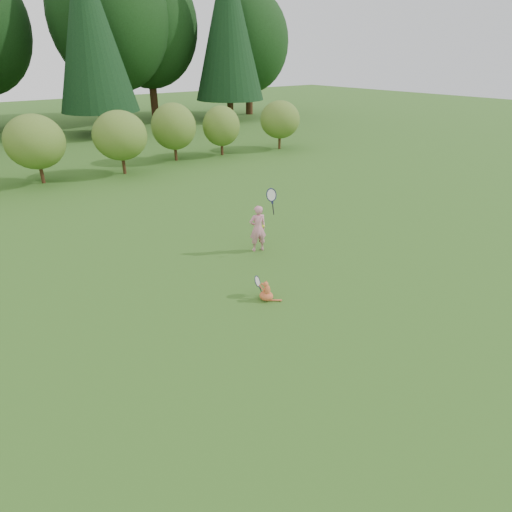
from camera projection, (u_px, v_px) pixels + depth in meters
ground at (271, 300)px, 9.22m from camera, size 100.00×100.00×0.00m
shrub_row at (75, 143)px, 17.92m from camera, size 28.00×3.00×2.80m
child at (258, 227)px, 11.27m from camera, size 0.75×0.51×1.89m
cat at (266, 290)px, 9.15m from camera, size 0.43×0.69×0.60m
tennis_ball at (263, 226)px, 10.98m from camera, size 0.07×0.07×0.07m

